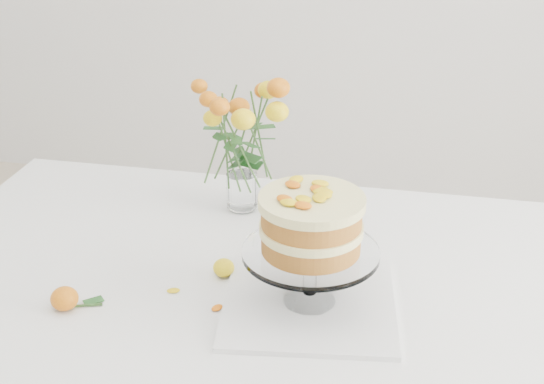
# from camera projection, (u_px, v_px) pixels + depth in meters

# --- Properties ---
(table) EXTENTS (1.43, 0.93, 0.76)m
(table) POSITION_uv_depth(u_px,v_px,m) (245.00, 305.00, 1.59)
(table) COLOR tan
(table) RESTS_ON ground
(napkin) EXTENTS (0.36, 0.36, 0.01)m
(napkin) POSITION_uv_depth(u_px,v_px,m) (309.00, 303.00, 1.44)
(napkin) COLOR silver
(napkin) RESTS_ON table
(cake_stand) EXTENTS (0.26, 0.26, 0.23)m
(cake_stand) POSITION_uv_depth(u_px,v_px,m) (311.00, 229.00, 1.37)
(cake_stand) COLOR white
(cake_stand) RESTS_ON napkin
(rose_vase) EXTENTS (0.24, 0.24, 0.37)m
(rose_vase) POSITION_uv_depth(u_px,v_px,m) (241.00, 125.00, 1.72)
(rose_vase) COLOR white
(rose_vase) RESTS_ON table
(loose_rose_near) EXTENTS (0.08, 0.04, 0.04)m
(loose_rose_near) POSITION_uv_depth(u_px,v_px,m) (224.00, 268.00, 1.53)
(loose_rose_near) COLOR yellow
(loose_rose_near) RESTS_ON table
(loose_rose_far) EXTENTS (0.09, 0.05, 0.04)m
(loose_rose_far) POSITION_uv_depth(u_px,v_px,m) (65.00, 299.00, 1.43)
(loose_rose_far) COLOR #BC5609
(loose_rose_far) RESTS_ON table
(stray_petal_a) EXTENTS (0.03, 0.02, 0.00)m
(stray_petal_a) POSITION_uv_depth(u_px,v_px,m) (173.00, 291.00, 1.49)
(stray_petal_a) COLOR yellow
(stray_petal_a) RESTS_ON table
(stray_petal_b) EXTENTS (0.03, 0.02, 0.00)m
(stray_petal_b) POSITION_uv_depth(u_px,v_px,m) (217.00, 308.00, 1.43)
(stray_petal_b) COLOR yellow
(stray_petal_b) RESTS_ON table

